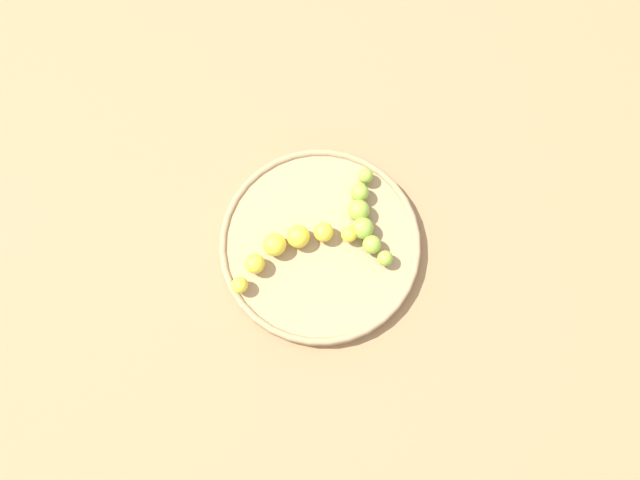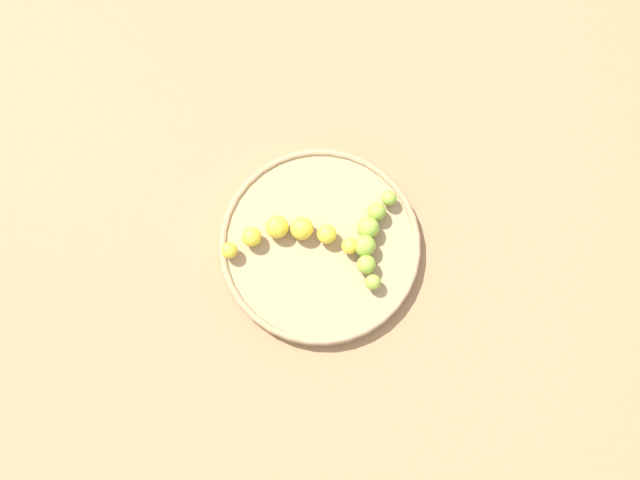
% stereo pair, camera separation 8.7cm
% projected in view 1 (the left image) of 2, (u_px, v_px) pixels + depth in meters
% --- Properties ---
extents(ground_plane, '(2.40, 2.40, 0.00)m').
position_uv_depth(ground_plane, '(320.00, 247.00, 0.91)').
color(ground_plane, '#936D47').
extents(fruit_bowl, '(0.28, 0.28, 0.02)m').
position_uv_depth(fruit_bowl, '(320.00, 245.00, 0.89)').
color(fruit_bowl, '#A08259').
rests_on(fruit_bowl, ground_plane).
extents(banana_yellow, '(0.17, 0.09, 0.03)m').
position_uv_depth(banana_yellow, '(289.00, 247.00, 0.87)').
color(banana_yellow, yellow).
rests_on(banana_yellow, fruit_bowl).
extents(banana_green, '(0.05, 0.14, 0.03)m').
position_uv_depth(banana_green, '(365.00, 218.00, 0.88)').
color(banana_green, '#8CAD38').
rests_on(banana_green, fruit_bowl).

